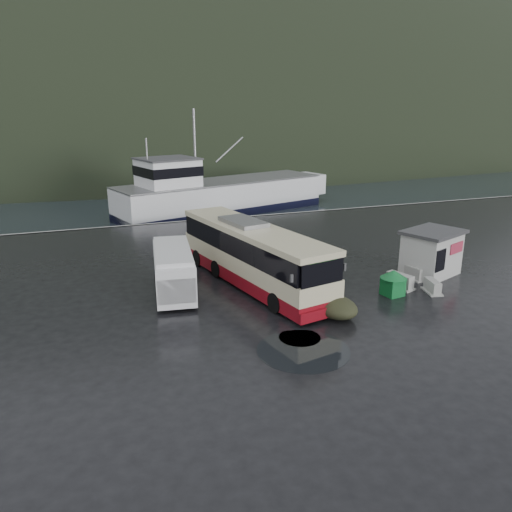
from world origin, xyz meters
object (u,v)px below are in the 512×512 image
object	(u,v)px
jersey_barrier_b	(399,288)
fishing_trawler	(222,199)
coach_bus	(253,284)
ticket_kiosk	(429,274)
white_van	(175,292)
waste_bin_right	(392,295)
jersey_barrier_c	(412,279)
dome_tent	(334,316)
waste_bin_left	(314,301)
jersey_barrier_a	(432,292)

from	to	relation	value
jersey_barrier_b	fishing_trawler	size ratio (longest dim) A/B	0.06
coach_bus	ticket_kiosk	world-z (taller)	coach_bus
white_van	jersey_barrier_b	bearing A→B (deg)	-8.96
waste_bin_right	jersey_barrier_c	xyz separation A→B (m)	(2.81, 1.94, 0.00)
white_van	jersey_barrier_c	distance (m)	14.50
fishing_trawler	dome_tent	bearing A→B (deg)	-112.93
ticket_kiosk	fishing_trawler	xyz separation A→B (m)	(-5.06, 29.63, 0.00)
waste_bin_left	fishing_trawler	distance (m)	31.46
jersey_barrier_b	fishing_trawler	world-z (taller)	fishing_trawler
jersey_barrier_a	jersey_barrier_b	world-z (taller)	jersey_barrier_b
waste_bin_right	jersey_barrier_c	size ratio (longest dim) A/B	0.93
dome_tent	waste_bin_right	bearing A→B (deg)	18.42
coach_bus	ticket_kiosk	distance (m)	11.28
ticket_kiosk	jersey_barrier_a	size ratio (longest dim) A/B	2.50
jersey_barrier_b	ticket_kiosk	bearing A→B (deg)	23.57
coach_bus	waste_bin_right	bearing A→B (deg)	-44.91
ticket_kiosk	jersey_barrier_c	world-z (taller)	ticket_kiosk
waste_bin_left	dome_tent	xyz separation A→B (m)	(0.04, -2.16, 0.00)
waste_bin_right	dome_tent	world-z (taller)	waste_bin_right
jersey_barrier_b	jersey_barrier_c	world-z (taller)	jersey_barrier_b
waste_bin_right	ticket_kiosk	distance (m)	4.86
jersey_barrier_c	jersey_barrier_b	bearing A→B (deg)	-147.75
jersey_barrier_b	fishing_trawler	distance (m)	31.09
waste_bin_left	ticket_kiosk	xyz separation A→B (m)	(8.84, 1.60, 0.00)
ticket_kiosk	jersey_barrier_b	size ratio (longest dim) A/B	2.14
dome_tent	jersey_barrier_a	bearing A→B (deg)	9.01
waste_bin_left	waste_bin_right	xyz separation A→B (m)	(4.53, -0.66, 0.00)
dome_tent	waste_bin_left	bearing A→B (deg)	91.07
coach_bus	jersey_barrier_b	xyz separation A→B (m)	(7.86, -3.55, 0.00)
white_van	ticket_kiosk	size ratio (longest dim) A/B	1.72
coach_bus	white_van	xyz separation A→B (m)	(-4.69, 0.17, 0.00)
white_van	jersey_barrier_a	world-z (taller)	white_van
fishing_trawler	waste_bin_left	bearing A→B (deg)	-113.44
jersey_barrier_a	jersey_barrier_b	xyz separation A→B (m)	(-1.29, 1.26, 0.00)
coach_bus	fishing_trawler	size ratio (longest dim) A/B	0.46
ticket_kiosk	jersey_barrier_c	xyz separation A→B (m)	(-1.50, -0.32, 0.00)
jersey_barrier_c	waste_bin_right	bearing A→B (deg)	-145.36
waste_bin_left	jersey_barrier_a	size ratio (longest dim) A/B	0.98
dome_tent	jersey_barrier_b	bearing A→B (deg)	22.86
jersey_barrier_b	fishing_trawler	bearing A→B (deg)	93.41
coach_bus	dome_tent	bearing A→B (deg)	-80.77
fishing_trawler	jersey_barrier_b	bearing A→B (deg)	-103.12
dome_tent	ticket_kiosk	xyz separation A→B (m)	(8.80, 3.76, 0.00)
waste_bin_left	jersey_barrier_c	size ratio (longest dim) A/B	0.89
white_van	jersey_barrier_a	size ratio (longest dim) A/B	4.29
coach_bus	jersey_barrier_a	distance (m)	10.35
waste_bin_left	coach_bus	bearing A→B (deg)	120.75
dome_tent	jersey_barrier_c	size ratio (longest dim) A/B	1.70
waste_bin_right	jersey_barrier_a	bearing A→B (deg)	-9.59
dome_tent	ticket_kiosk	size ratio (longest dim) A/B	0.74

